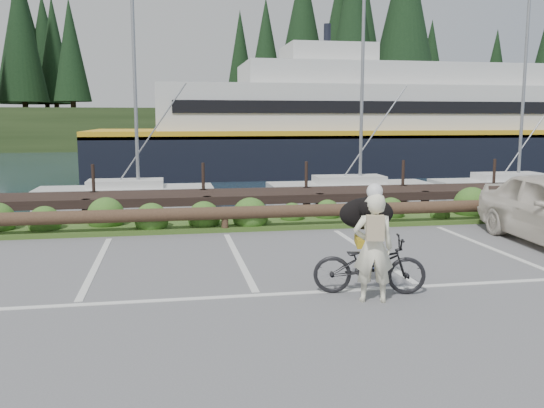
% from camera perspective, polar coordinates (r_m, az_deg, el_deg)
% --- Properties ---
extents(ground, '(72.00, 72.00, 0.00)m').
position_cam_1_polar(ground, '(9.12, -1.86, -8.30)').
color(ground, '#5B5A5D').
extents(harbor_backdrop, '(170.00, 160.00, 30.00)m').
position_cam_1_polar(harbor_backdrop, '(87.11, -9.12, 6.56)').
color(harbor_backdrop, '#162836').
rests_on(harbor_backdrop, ground).
extents(vegetation_strip, '(34.00, 1.60, 0.10)m').
position_cam_1_polar(vegetation_strip, '(14.23, -4.95, -2.04)').
color(vegetation_strip, '#3D5B21').
rests_on(vegetation_strip, ground).
extents(log_rail, '(32.00, 0.30, 0.60)m').
position_cam_1_polar(log_rail, '(13.56, -4.67, -2.78)').
color(log_rail, '#443021').
rests_on(log_rail, ground).
extents(bicycle, '(1.78, 0.95, 0.89)m').
position_cam_1_polar(bicycle, '(8.85, 9.62, -5.96)').
color(bicycle, black).
rests_on(bicycle, ground).
extents(cyclist, '(0.65, 0.50, 1.59)m').
position_cam_1_polar(cyclist, '(8.38, 10.00, -4.29)').
color(cyclist, white).
rests_on(cyclist, ground).
extents(dog, '(0.62, 0.96, 0.51)m').
position_cam_1_polar(dog, '(9.23, 9.34, -0.93)').
color(dog, black).
rests_on(dog, bicycle).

